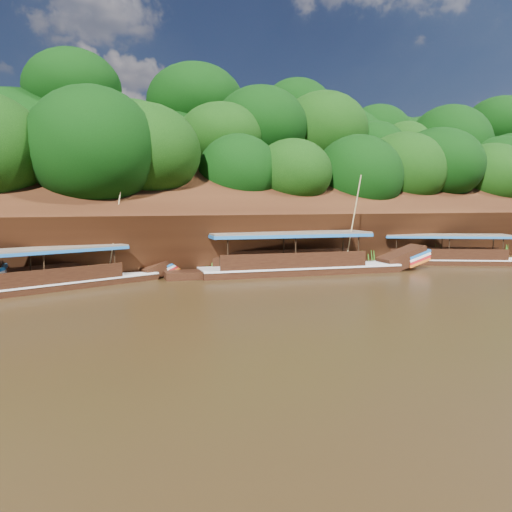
# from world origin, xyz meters

# --- Properties ---
(ground) EXTENTS (160.00, 160.00, 0.00)m
(ground) POSITION_xyz_m (0.00, 0.00, 0.00)
(ground) COLOR black
(ground) RESTS_ON ground
(riverbank) EXTENTS (120.00, 30.06, 19.40)m
(riverbank) POSITION_xyz_m (-0.01, 22.73, 1.89)
(riverbank) COLOR black
(riverbank) RESTS_ON ground
(boat_0) EXTENTS (12.64, 8.22, 5.22)m
(boat_0) POSITION_xyz_m (12.97, 6.74, 0.50)
(boat_0) COLOR black
(boat_0) RESTS_ON ground
(boat_1) EXTENTS (15.51, 4.47, 6.71)m
(boat_1) POSITION_xyz_m (0.35, 7.38, 0.60)
(boat_1) COLOR black
(boat_1) RESTS_ON ground
(boat_2) EXTENTS (13.65, 6.29, 5.72)m
(boat_2) POSITION_xyz_m (-14.40, 8.11, 0.49)
(boat_2) COLOR black
(boat_2) RESTS_ON ground
(reeds) EXTENTS (49.36, 2.27, 2.08)m
(reeds) POSITION_xyz_m (-4.28, 9.58, 0.88)
(reeds) COLOR #32711C
(reeds) RESTS_ON ground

